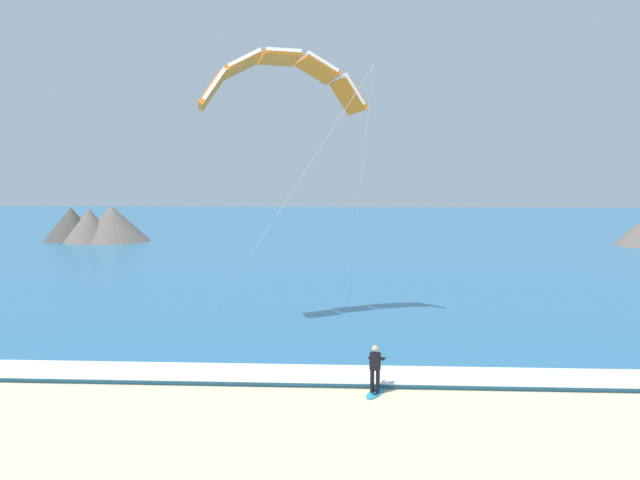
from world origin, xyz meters
TOP-DOWN VIEW (x-y plane):
  - sea at (0.00, 71.20)m, footprint 200.00×120.00m
  - surf_foam at (0.00, 12.20)m, footprint 200.00×2.36m
  - surfboard at (1.01, 10.54)m, footprint 0.87×1.47m
  - kitesurfer at (1.02, 10.56)m, footprint 0.63×0.63m
  - kite_primary at (-3.16, 19.94)m, footprint 7.68×11.10m
  - headland_left at (-26.77, 60.76)m, footprint 11.38×8.14m

SIDE VIEW (x-z plane):
  - surfboard at x=1.01m, z-range -0.02..0.07m
  - sea at x=0.00m, z-range 0.00..0.20m
  - surf_foam at x=0.00m, z-range 0.20..0.24m
  - kitesurfer at x=1.02m, z-range 0.10..1.79m
  - headland_left at x=-26.77m, z-range -0.04..3.75m
  - kite_primary at x=-3.16m, z-range 5.93..17.73m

